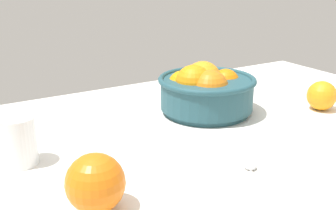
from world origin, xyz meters
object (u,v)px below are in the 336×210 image
Objects in this scene: juice_glass at (18,143)px; spoon at (253,177)px; loose_orange_0 at (95,183)px; fruit_bowl at (205,90)px; loose_orange_1 at (322,96)px.

spoon is (30.51, -24.58, -3.34)cm from juice_glass.
juice_glass is 20.97cm from loose_orange_0.
loose_orange_0 is at bearing 169.83° from spoon.
fruit_bowl is 42.79cm from juice_glass.
fruit_bowl is 1.54× the size of spoon.
loose_orange_1 reaches higher than spoon.
loose_orange_0 is 1.23× the size of loose_orange_1.
juice_glass is at bearing 141.14° from spoon.
loose_orange_1 is 0.48× the size of spoon.
loose_orange_0 is at bearing -167.92° from loose_orange_1.
fruit_bowl is 2.63× the size of loose_orange_0.
spoon is (24.70, -4.43, -3.76)cm from loose_orange_0.
loose_orange_0 is at bearing -145.29° from fruit_bowl.
fruit_bowl is 27.22cm from loose_orange_1.
fruit_bowl is 32.47cm from spoon.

